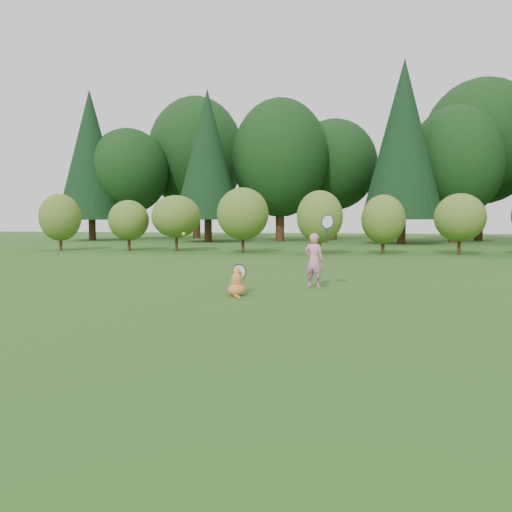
# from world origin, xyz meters

# --- Properties ---
(ground) EXTENTS (100.00, 100.00, 0.00)m
(ground) POSITION_xyz_m (0.00, 0.00, 0.00)
(ground) COLOR #1D4F16
(ground) RESTS_ON ground
(shrub_row) EXTENTS (28.00, 3.00, 2.80)m
(shrub_row) POSITION_xyz_m (0.00, 13.00, 1.40)
(shrub_row) COLOR #546B21
(shrub_row) RESTS_ON ground
(woodland_backdrop) EXTENTS (48.00, 10.00, 15.00)m
(woodland_backdrop) POSITION_xyz_m (0.00, 23.00, 7.50)
(woodland_backdrop) COLOR black
(woodland_backdrop) RESTS_ON ground
(child) EXTENTS (0.67, 0.45, 1.71)m
(child) POSITION_xyz_m (1.29, 1.54, 0.60)
(child) COLOR pink
(child) RESTS_ON ground
(cat) EXTENTS (0.39, 0.75, 0.74)m
(cat) POSITION_xyz_m (-0.02, 0.10, 0.28)
(cat) COLOR #C35E25
(cat) RESTS_ON ground
(tennis_ball) EXTENTS (0.07, 0.07, 0.07)m
(tennis_ball) POSITION_xyz_m (-1.15, 0.37, 1.14)
(tennis_ball) COLOR #AFC517
(tennis_ball) RESTS_ON ground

